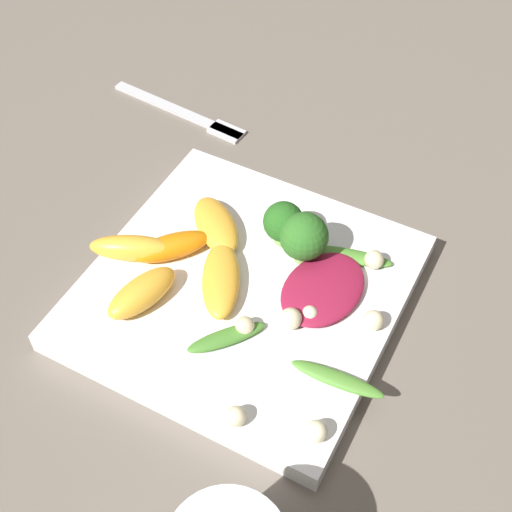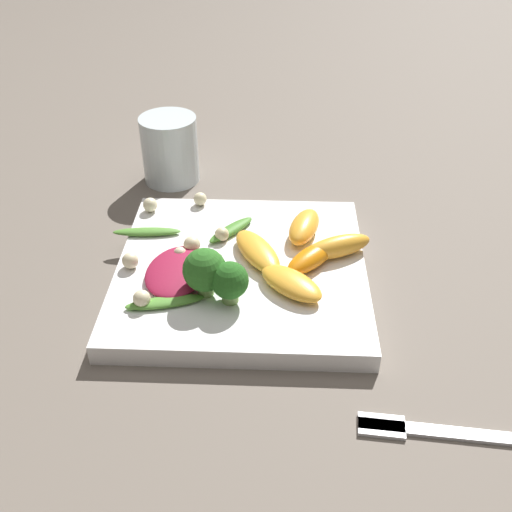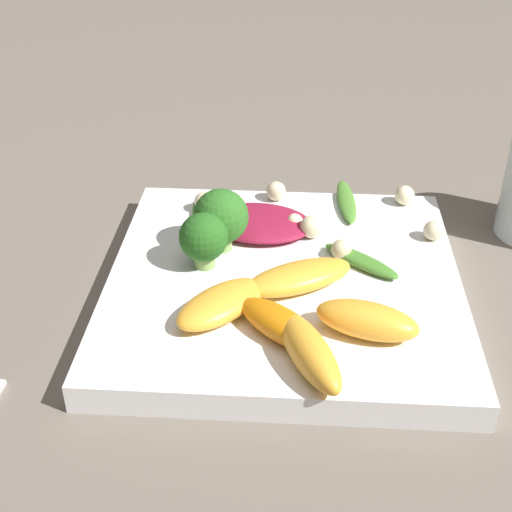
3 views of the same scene
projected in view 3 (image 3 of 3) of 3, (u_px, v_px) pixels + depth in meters
name	position (u px, v px, depth m)	size (l,w,h in m)	color
ground_plane	(284.00, 297.00, 0.51)	(2.40, 2.40, 0.00)	#6B6056
plate	(284.00, 285.00, 0.51)	(0.25, 0.25, 0.02)	white
radicchio_leaf_0	(259.00, 223.00, 0.55)	(0.09, 0.07, 0.01)	maroon
orange_segment_0	(280.00, 324.00, 0.44)	(0.07, 0.06, 0.02)	orange
orange_segment_1	(367.00, 320.00, 0.44)	(0.07, 0.05, 0.02)	#FCAD33
orange_segment_2	(221.00, 304.00, 0.46)	(0.07, 0.07, 0.02)	#FCAD33
orange_segment_3	(310.00, 352.00, 0.41)	(0.05, 0.08, 0.02)	#FCAD33
orange_segment_4	(299.00, 277.00, 0.48)	(0.08, 0.06, 0.02)	#FCAD33
broccoli_floret_0	(204.00, 239.00, 0.50)	(0.03, 0.03, 0.04)	#84AD5B
broccoli_floret_1	(221.00, 218.00, 0.51)	(0.04, 0.04, 0.05)	#84AD5B
arugula_sprig_0	(204.00, 220.00, 0.56)	(0.03, 0.07, 0.01)	#518E33
arugula_sprig_1	(346.00, 201.00, 0.58)	(0.02, 0.07, 0.01)	#518E33
arugula_sprig_2	(361.00, 261.00, 0.51)	(0.06, 0.05, 0.01)	#47842D
macadamia_nut_0	(433.00, 230.00, 0.54)	(0.02, 0.02, 0.02)	beige
macadamia_nut_1	(276.00, 191.00, 0.59)	(0.02, 0.02, 0.02)	beige
macadamia_nut_2	(341.00, 249.00, 0.51)	(0.01, 0.01, 0.01)	beige
macadamia_nut_3	(295.00, 222.00, 0.55)	(0.01, 0.01, 0.01)	beige
macadamia_nut_4	(311.00, 227.00, 0.54)	(0.02, 0.02, 0.02)	beige
macadamia_nut_5	(204.00, 202.00, 0.57)	(0.02, 0.02, 0.02)	beige
macadamia_nut_6	(405.00, 195.00, 0.58)	(0.02, 0.02, 0.02)	beige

